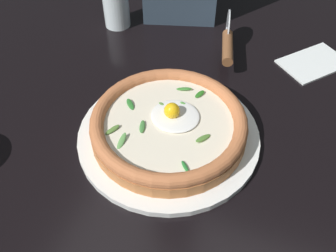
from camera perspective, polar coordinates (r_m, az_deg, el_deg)
The scene contains 6 objects.
ground_plane at distance 0.65m, azimuth 2.33°, elevation -3.29°, with size 2.40×2.40×0.03m, color black.
pizza_plate at distance 0.64m, azimuth 0.00°, elevation -1.58°, with size 0.32×0.32×0.01m, color white.
pizza at distance 0.62m, azimuth 0.01°, elevation 0.09°, with size 0.27×0.27×0.06m.
pizza_cutter at distance 0.80m, azimuth 9.23°, elevation 12.82°, with size 0.06×0.16×0.08m.
drinking_glass at distance 0.91m, azimuth -8.02°, elevation 17.63°, with size 0.06×0.06×0.10m.
folded_napkin at distance 0.86m, azimuth 21.70°, elevation 9.22°, with size 0.14×0.09×0.01m, color white.
Camera 1 is at (0.13, -0.39, 0.49)m, focal length 39.25 mm.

